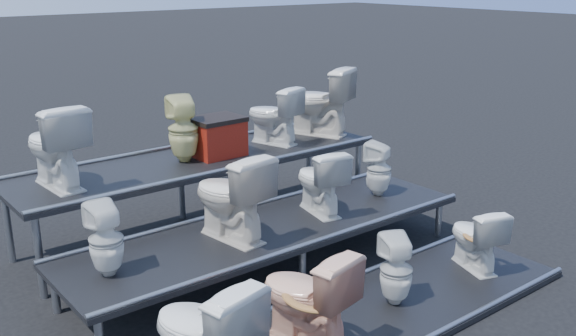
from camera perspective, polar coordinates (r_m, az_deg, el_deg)
ground at (r=6.49m, az=-1.46°, el=-8.95°), size 80.00×80.00×0.00m
tier_front at (r=5.61m, az=6.77°, el=-13.20°), size 4.20×1.20×0.06m
tier_mid at (r=6.39m, az=-1.48°, el=-7.10°), size 4.20×1.20×0.46m
tier_back at (r=7.33m, az=-7.63°, el=-2.34°), size 4.20×1.20×0.86m
toilet_0 at (r=4.55m, az=-7.53°, el=-14.39°), size 0.64×0.92×0.85m
toilet_1 at (r=5.01m, az=1.60°, el=-11.35°), size 0.60×0.86×0.81m
toilet_2 at (r=5.69m, az=9.60°, el=-8.91°), size 0.38×0.38×0.63m
toilet_3 at (r=6.51m, az=16.32°, el=-5.93°), size 0.54×0.71×0.64m
toilet_4 at (r=5.42m, az=-15.88°, el=-6.14°), size 0.29×0.30×0.62m
toilet_5 at (r=5.90m, az=-5.15°, el=-2.50°), size 0.56×0.87×0.83m
toilet_6 at (r=6.55m, az=2.83°, el=-1.14°), size 0.51×0.74×0.68m
toilet_7 at (r=7.14m, az=8.08°, el=-0.07°), size 0.35×0.35×0.60m
toilet_8 at (r=6.46m, az=-20.02°, el=1.88°), size 0.50×0.82×0.82m
toilet_9 at (r=7.01m, az=-9.31°, el=3.43°), size 0.40×0.40×0.72m
toilet_10 at (r=7.66m, az=-1.33°, el=4.71°), size 0.56×0.76×0.69m
toilet_11 at (r=8.08m, az=2.71°, el=5.96°), size 0.78×0.96×0.86m
red_crate at (r=7.22m, az=-6.31°, el=2.62°), size 0.56×0.45×0.39m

